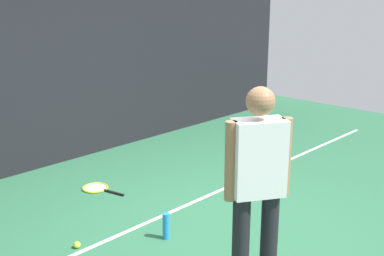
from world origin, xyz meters
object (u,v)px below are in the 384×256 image
(tennis_racket, at_px, (97,188))
(tennis_ball_near_player, at_px, (77,245))
(tennis_player, at_px, (257,180))
(water_bottle, at_px, (166,226))

(tennis_racket, height_order, tennis_ball_near_player, tennis_ball_near_player)
(tennis_player, bearing_deg, tennis_racket, 114.98)
(tennis_racket, distance_m, water_bottle, 1.56)
(tennis_racket, xyz_separation_m, water_bottle, (-0.26, -1.53, 0.12))
(water_bottle, bearing_deg, tennis_player, -94.86)
(water_bottle, bearing_deg, tennis_ball_near_player, 145.92)
(tennis_ball_near_player, xyz_separation_m, water_bottle, (0.72, -0.48, 0.10))
(tennis_racket, bearing_deg, water_bottle, 157.39)
(tennis_ball_near_player, height_order, water_bottle, water_bottle)
(tennis_player, height_order, water_bottle, tennis_player)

